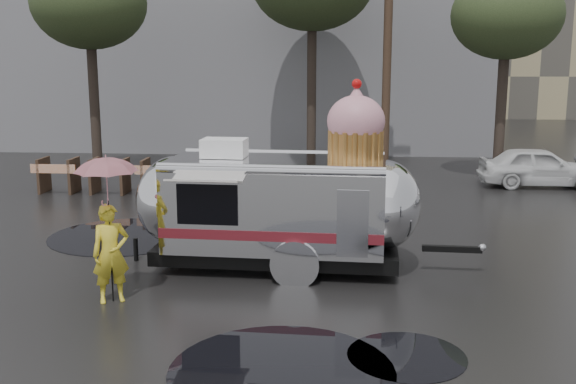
{
  "coord_description": "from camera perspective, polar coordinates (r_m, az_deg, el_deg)",
  "views": [
    {
      "loc": [
        1.02,
        -8.52,
        3.82
      ],
      "look_at": [
        0.08,
        3.5,
        1.41
      ],
      "focal_mm": 42.0,
      "sensor_mm": 36.0,
      "label": 1
    }
  ],
  "objects": [
    {
      "name": "ground",
      "position": [
        9.39,
        -2.2,
        -12.73
      ],
      "size": [
        120.0,
        120.0,
        0.0
      ],
      "primitive_type": "plane",
      "color": "black",
      "rests_on": "ground"
    },
    {
      "name": "puddles",
      "position": [
        10.09,
        -2.56,
        -10.96
      ],
      "size": [
        10.11,
        11.51,
        0.01
      ],
      "color": "black",
      "rests_on": "ground"
    },
    {
      "name": "grey_building",
      "position": [
        33.01,
        -4.46,
        15.92
      ],
      "size": [
        22.0,
        12.0,
        13.0
      ],
      "primitive_type": "cube",
      "color": "slate",
      "rests_on": "ground"
    },
    {
      "name": "utility_pole",
      "position": [
        22.58,
        8.45,
        13.21
      ],
      "size": [
        1.6,
        0.28,
        9.0
      ],
      "color": "#473323",
      "rests_on": "ground"
    },
    {
      "name": "tree_left",
      "position": [
        23.02,
        -16.5,
        14.99
      ],
      "size": [
        3.64,
        3.64,
        6.95
      ],
      "color": "#382D26",
      "rests_on": "ground"
    },
    {
      "name": "tree_right",
      "position": [
        22.12,
        18.02,
        13.96
      ],
      "size": [
        3.36,
        3.36,
        6.42
      ],
      "color": "#382D26",
      "rests_on": "ground"
    },
    {
      "name": "barricade_row",
      "position": [
        19.89,
        -14.88,
        1.37
      ],
      "size": [
        4.3,
        0.8,
        1.0
      ],
      "color": "#473323",
      "rests_on": "ground"
    },
    {
      "name": "airstream_trailer",
      "position": [
        12.33,
        -0.55,
        -0.79
      ],
      "size": [
        6.56,
        2.57,
        3.53
      ],
      "rotation": [
        0.0,
        0.0,
        -0.05
      ],
      "color": "silver",
      "rests_on": "ground"
    },
    {
      "name": "person_left",
      "position": [
        11.02,
        -14.77,
        -5.06
      ],
      "size": [
        0.68,
        0.6,
        1.58
      ],
      "primitive_type": "imported",
      "rotation": [
        0.0,
        0.0,
        0.48
      ],
      "color": "yellow",
      "rests_on": "ground"
    },
    {
      "name": "umbrella_pink",
      "position": [
        10.75,
        -15.08,
        0.91
      ],
      "size": [
        1.19,
        1.19,
        2.36
      ],
      "color": "pink",
      "rests_on": "ground"
    }
  ]
}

